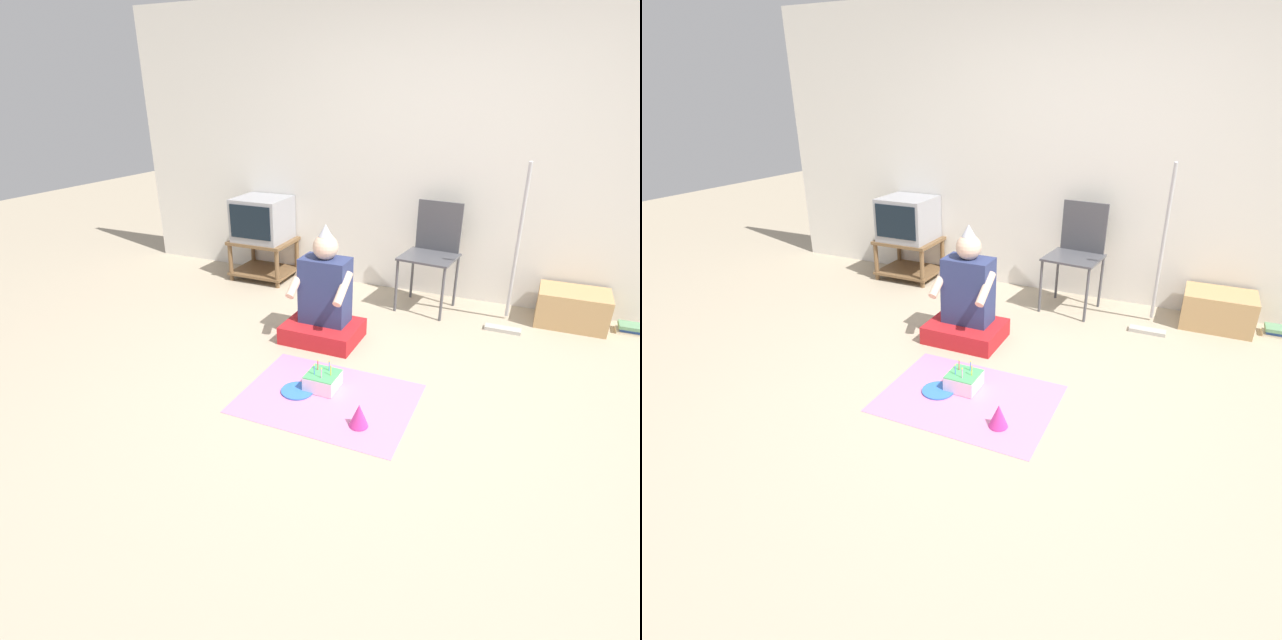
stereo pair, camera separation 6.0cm
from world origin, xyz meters
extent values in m
plane|color=tan|center=(0.00, 0.00, 0.00)|extent=(16.00, 16.00, 0.00)
cube|color=silver|center=(0.00, 2.16, 1.27)|extent=(6.40, 0.06, 2.55)
cube|color=brown|center=(-1.68, 1.88, 0.39)|extent=(0.60, 0.50, 0.03)
cube|color=brown|center=(-1.68, 1.88, 0.07)|extent=(0.60, 0.50, 0.02)
cylinder|color=brown|center=(-1.95, 1.66, 0.20)|extent=(0.04, 0.04, 0.41)
cylinder|color=brown|center=(-1.41, 1.66, 0.20)|extent=(0.04, 0.04, 0.41)
cylinder|color=brown|center=(-1.95, 2.09, 0.20)|extent=(0.04, 0.04, 0.41)
cylinder|color=brown|center=(-1.41, 2.09, 0.20)|extent=(0.04, 0.04, 0.41)
cube|color=#99999E|center=(-1.68, 1.88, 0.62)|extent=(0.50, 0.48, 0.42)
cube|color=black|center=(-1.68, 1.64, 0.63)|extent=(0.44, 0.01, 0.32)
cube|color=#4C4C51|center=(0.04, 1.74, 0.48)|extent=(0.50, 0.47, 0.02)
cube|color=#4C4C51|center=(0.06, 1.94, 0.70)|extent=(0.40, 0.07, 0.44)
cylinder|color=#4C4C51|center=(-0.19, 1.57, 0.24)|extent=(0.02, 0.02, 0.48)
cylinder|color=#4C4C51|center=(0.22, 1.53, 0.24)|extent=(0.02, 0.02, 0.48)
cylinder|color=#4C4C51|center=(-0.15, 1.95, 0.24)|extent=(0.02, 0.02, 0.48)
cylinder|color=#4C4C51|center=(0.26, 1.91, 0.24)|extent=(0.02, 0.02, 0.48)
cube|color=tan|center=(1.22, 1.90, 0.15)|extent=(0.54, 0.39, 0.30)
cube|color=#B2ADA3|center=(0.73, 1.54, 0.01)|extent=(0.28, 0.09, 0.03)
cylinder|color=#B7B7BC|center=(0.73, 1.67, 0.68)|extent=(0.03, 0.29, 1.30)
cube|color=beige|center=(1.66, 1.92, 0.01)|extent=(0.19, 0.14, 0.02)
cube|color=#284793|center=(1.67, 1.92, 0.03)|extent=(0.15, 0.12, 0.02)
cube|color=#60936B|center=(1.67, 1.92, 0.06)|extent=(0.19, 0.15, 0.03)
cube|color=red|center=(-0.55, 0.80, 0.07)|extent=(0.57, 0.45, 0.14)
cube|color=navy|center=(-0.55, 0.85, 0.39)|extent=(0.36, 0.23, 0.51)
sphere|color=beige|center=(-0.55, 0.85, 0.74)|extent=(0.19, 0.19, 0.19)
cone|color=silver|center=(-0.55, 0.85, 0.86)|extent=(0.10, 0.10, 0.09)
cylinder|color=beige|center=(-0.74, 0.73, 0.48)|extent=(0.06, 0.27, 0.21)
cylinder|color=beige|center=(-0.36, 0.73, 0.48)|extent=(0.06, 0.27, 0.21)
cube|color=pink|center=(-0.18, 0.05, 0.00)|extent=(1.07, 0.81, 0.01)
cube|color=silver|center=(-0.26, 0.15, 0.06)|extent=(0.20, 0.20, 0.10)
cube|color=#4CB266|center=(-0.26, 0.15, 0.11)|extent=(0.20, 0.20, 0.01)
cylinder|color=yellow|center=(-0.20, 0.15, 0.14)|extent=(0.01, 0.01, 0.07)
sphere|color=#FFCC4C|center=(-0.20, 0.15, 0.18)|extent=(0.01, 0.01, 0.01)
cylinder|color=#4C7FE5|center=(-0.24, 0.20, 0.14)|extent=(0.01, 0.01, 0.07)
sphere|color=#FFCC4C|center=(-0.24, 0.20, 0.18)|extent=(0.01, 0.01, 0.01)
cylinder|color=#EA4C4C|center=(-0.31, 0.18, 0.14)|extent=(0.01, 0.01, 0.07)
sphere|color=#FFCC4C|center=(-0.31, 0.18, 0.18)|extent=(0.01, 0.01, 0.01)
cylinder|color=#4C7FE5|center=(-0.30, 0.12, 0.14)|extent=(0.01, 0.01, 0.07)
sphere|color=#FFCC4C|center=(-0.30, 0.12, 0.18)|extent=(0.01, 0.01, 0.01)
cylinder|color=#E58CCC|center=(-0.25, 0.09, 0.14)|extent=(0.01, 0.01, 0.07)
sphere|color=#FFCC4C|center=(-0.25, 0.09, 0.18)|extent=(0.01, 0.01, 0.01)
cone|color=#CC338C|center=(0.10, -0.14, 0.08)|extent=(0.11, 0.11, 0.14)
cylinder|color=blue|center=(-0.39, 0.04, 0.01)|extent=(0.21, 0.21, 0.01)
camera|label=1|loc=(0.86, -2.40, 1.77)|focal=28.00mm
camera|label=2|loc=(0.92, -2.38, 1.77)|focal=28.00mm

